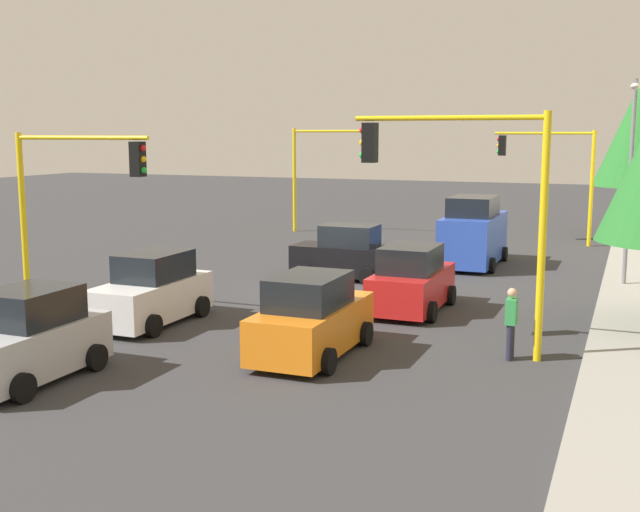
{
  "coord_description": "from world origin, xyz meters",
  "views": [
    {
      "loc": [
        24.21,
        9.41,
        5.25
      ],
      "look_at": [
        0.47,
        -0.18,
        1.2
      ],
      "focal_mm": 43.95,
      "sensor_mm": 36.0,
      "label": 1
    }
  ],
  "objects_px": {
    "car_white": "(152,292)",
    "car_black": "(346,254)",
    "traffic_signal_far_right": "(326,159)",
    "street_lamp_curbside": "(631,160)",
    "car_silver": "(27,339)",
    "car_red": "(411,281)",
    "traffic_signal_near_right": "(72,186)",
    "delivery_van_blue": "(473,234)",
    "traffic_signal_far_left": "(551,164)",
    "pedestrian_crossing": "(511,321)",
    "traffic_signal_near_left": "(465,184)",
    "car_orange": "(312,319)"
  },
  "relations": [
    {
      "from": "delivery_van_blue",
      "to": "traffic_signal_near_right",
      "type": "bearing_deg",
      "value": -36.04
    },
    {
      "from": "delivery_van_blue",
      "to": "traffic_signal_far_left",
      "type": "bearing_deg",
      "value": 164.04
    },
    {
      "from": "car_silver",
      "to": "car_red",
      "type": "relative_size",
      "value": 0.93
    },
    {
      "from": "traffic_signal_near_right",
      "to": "car_red",
      "type": "distance_m",
      "value": 10.23
    },
    {
      "from": "street_lamp_curbside",
      "to": "car_black",
      "type": "distance_m",
      "value": 10.12
    },
    {
      "from": "car_orange",
      "to": "pedestrian_crossing",
      "type": "distance_m",
      "value": 4.65
    },
    {
      "from": "traffic_signal_far_left",
      "to": "pedestrian_crossing",
      "type": "xyz_separation_m",
      "value": [
        20.13,
        1.25,
        -2.9
      ]
    },
    {
      "from": "car_silver",
      "to": "car_white",
      "type": "height_order",
      "value": "same"
    },
    {
      "from": "traffic_signal_near_left",
      "to": "traffic_signal_near_right",
      "type": "bearing_deg",
      "value": -90.0
    },
    {
      "from": "car_orange",
      "to": "traffic_signal_far_right",
      "type": "bearing_deg",
      "value": -159.33
    },
    {
      "from": "street_lamp_curbside",
      "to": "car_orange",
      "type": "distance_m",
      "value": 13.5
    },
    {
      "from": "traffic_signal_far_right",
      "to": "delivery_van_blue",
      "type": "relative_size",
      "value": 1.14
    },
    {
      "from": "car_white",
      "to": "car_black",
      "type": "bearing_deg",
      "value": 162.0
    },
    {
      "from": "traffic_signal_near_right",
      "to": "pedestrian_crossing",
      "type": "height_order",
      "value": "traffic_signal_near_right"
    },
    {
      "from": "traffic_signal_near_right",
      "to": "car_silver",
      "type": "height_order",
      "value": "traffic_signal_near_right"
    },
    {
      "from": "street_lamp_curbside",
      "to": "delivery_van_blue",
      "type": "xyz_separation_m",
      "value": [
        -2.98,
        -5.67,
        -3.07
      ]
    },
    {
      "from": "traffic_signal_near_left",
      "to": "car_red",
      "type": "bearing_deg",
      "value": -149.34
    },
    {
      "from": "traffic_signal_near_right",
      "to": "car_black",
      "type": "xyz_separation_m",
      "value": [
        -8.0,
        5.46,
        -2.84
      ]
    },
    {
      "from": "traffic_signal_far_right",
      "to": "traffic_signal_near_right",
      "type": "relative_size",
      "value": 1.04
    },
    {
      "from": "car_silver",
      "to": "pedestrian_crossing",
      "type": "relative_size",
      "value": 2.15
    },
    {
      "from": "pedestrian_crossing",
      "to": "car_silver",
      "type": "bearing_deg",
      "value": -59.85
    },
    {
      "from": "traffic_signal_far_right",
      "to": "traffic_signal_near_left",
      "type": "height_order",
      "value": "traffic_signal_near_left"
    },
    {
      "from": "traffic_signal_far_left",
      "to": "car_orange",
      "type": "relative_size",
      "value": 1.3
    },
    {
      "from": "traffic_signal_near_left",
      "to": "car_red",
      "type": "height_order",
      "value": "traffic_signal_near_left"
    },
    {
      "from": "delivery_van_blue",
      "to": "car_red",
      "type": "relative_size",
      "value": 1.22
    },
    {
      "from": "traffic_signal_far_right",
      "to": "traffic_signal_far_left",
      "type": "height_order",
      "value": "traffic_signal_far_right"
    },
    {
      "from": "traffic_signal_far_left",
      "to": "delivery_van_blue",
      "type": "height_order",
      "value": "traffic_signal_far_left"
    },
    {
      "from": "car_white",
      "to": "car_silver",
      "type": "bearing_deg",
      "value": 4.5
    },
    {
      "from": "delivery_van_blue",
      "to": "car_white",
      "type": "bearing_deg",
      "value": -26.41
    },
    {
      "from": "car_black",
      "to": "car_white",
      "type": "bearing_deg",
      "value": -18.0
    },
    {
      "from": "traffic_signal_near_right",
      "to": "car_black",
      "type": "height_order",
      "value": "traffic_signal_near_right"
    },
    {
      "from": "traffic_signal_near_right",
      "to": "car_red",
      "type": "xyz_separation_m",
      "value": [
        -3.88,
        9.03,
        -2.84
      ]
    },
    {
      "from": "traffic_signal_near_left",
      "to": "street_lamp_curbside",
      "type": "xyz_separation_m",
      "value": [
        -9.61,
        3.49,
        0.29
      ]
    },
    {
      "from": "traffic_signal_far_right",
      "to": "traffic_signal_far_left",
      "type": "bearing_deg",
      "value": 90.0
    },
    {
      "from": "street_lamp_curbside",
      "to": "car_white",
      "type": "bearing_deg",
      "value": -50.66
    },
    {
      "from": "traffic_signal_far_left",
      "to": "delivery_van_blue",
      "type": "relative_size",
      "value": 1.12
    },
    {
      "from": "car_black",
      "to": "delivery_van_blue",
      "type": "bearing_deg",
      "value": 141.11
    },
    {
      "from": "car_white",
      "to": "car_orange",
      "type": "bearing_deg",
      "value": 76.22
    },
    {
      "from": "traffic_signal_far_right",
      "to": "street_lamp_curbside",
      "type": "xyz_separation_m",
      "value": [
        10.39,
        14.86,
        0.47
      ]
    },
    {
      "from": "traffic_signal_far_right",
      "to": "car_silver",
      "type": "xyz_separation_m",
      "value": [
        25.56,
        3.22,
        -2.98
      ]
    },
    {
      "from": "street_lamp_curbside",
      "to": "car_orange",
      "type": "xyz_separation_m",
      "value": [
        11.19,
        -6.72,
        -3.45
      ]
    },
    {
      "from": "traffic_signal_near_right",
      "to": "street_lamp_curbside",
      "type": "xyz_separation_m",
      "value": [
        -9.61,
        14.83,
        0.61
      ]
    },
    {
      "from": "car_orange",
      "to": "car_silver",
      "type": "height_order",
      "value": "same"
    },
    {
      "from": "street_lamp_curbside",
      "to": "delivery_van_blue",
      "type": "bearing_deg",
      "value": -117.68
    },
    {
      "from": "traffic_signal_far_right",
      "to": "car_black",
      "type": "relative_size",
      "value": 1.47
    },
    {
      "from": "traffic_signal_far_right",
      "to": "pedestrian_crossing",
      "type": "xyz_separation_m",
      "value": [
        20.13,
        12.56,
        -2.97
      ]
    },
    {
      "from": "car_white",
      "to": "car_red",
      "type": "xyz_separation_m",
      "value": [
        -4.16,
        6.26,
        0.0
      ]
    },
    {
      "from": "traffic_signal_far_left",
      "to": "delivery_van_blue",
      "type": "distance_m",
      "value": 8.12
    },
    {
      "from": "car_black",
      "to": "car_orange",
      "type": "distance_m",
      "value": 9.94
    },
    {
      "from": "street_lamp_curbside",
      "to": "car_white",
      "type": "height_order",
      "value": "street_lamp_curbside"
    }
  ]
}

